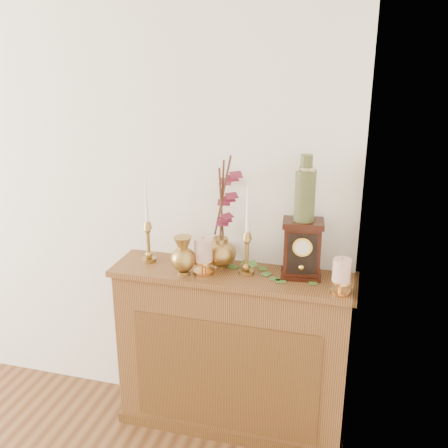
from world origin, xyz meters
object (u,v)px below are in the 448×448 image
(bud_vase, at_px, (183,256))
(mantel_clock, at_px, (302,250))
(candlestick_left, at_px, (148,235))
(ceramic_vase, at_px, (305,192))
(ginger_jar, at_px, (226,216))
(candlestick_center, at_px, (247,246))

(bud_vase, xyz_separation_m, mantel_clock, (0.57, 0.14, 0.04))
(candlestick_left, bearing_deg, mantel_clock, 1.46)
(mantel_clock, xyz_separation_m, ceramic_vase, (-0.00, 0.00, 0.29))
(bud_vase, height_order, ginger_jar, ginger_jar)
(bud_vase, height_order, mantel_clock, mantel_clock)
(bud_vase, distance_m, ginger_jar, 0.30)
(candlestick_left, distance_m, bud_vase, 0.27)
(candlestick_left, height_order, ceramic_vase, ceramic_vase)
(candlestick_center, bearing_deg, ceramic_vase, 8.75)
(candlestick_center, relative_size, ginger_jar, 0.77)
(ginger_jar, xyz_separation_m, mantel_clock, (0.40, -0.05, -0.12))
(mantel_clock, distance_m, ceramic_vase, 0.29)
(candlestick_center, distance_m, ginger_jar, 0.20)
(candlestick_left, relative_size, candlestick_center, 1.00)
(ceramic_vase, bearing_deg, ginger_jar, 173.17)
(candlestick_left, xyz_separation_m, ginger_jar, (0.40, 0.07, 0.12))
(candlestick_left, distance_m, candlestick_center, 0.53)
(candlestick_left, distance_m, ginger_jar, 0.43)
(candlestick_center, distance_m, ceramic_vase, 0.39)
(ginger_jar, height_order, ceramic_vase, ceramic_vase)
(candlestick_left, relative_size, mantel_clock, 1.55)
(ginger_jar, bearing_deg, candlestick_left, -170.07)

